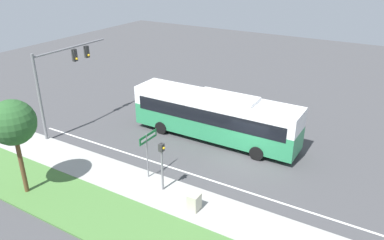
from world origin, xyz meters
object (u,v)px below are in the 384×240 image
(pedestrian_signal, at_px, (162,159))
(street_sign, at_px, (148,146))
(signal_gantry, at_px, (61,72))
(bus, at_px, (214,114))
(utility_cabinet, at_px, (194,202))

(pedestrian_signal, relative_size, street_sign, 1.02)
(street_sign, bearing_deg, signal_gantry, 76.47)
(bus, distance_m, utility_cabinet, 8.53)
(bus, xyz_separation_m, signal_gantry, (-4.26, 10.27, 2.62))
(bus, height_order, street_sign, bus)
(bus, relative_size, signal_gantry, 1.81)
(pedestrian_signal, distance_m, utility_cabinet, 2.93)
(bus, height_order, pedestrian_signal, bus)
(signal_gantry, bearing_deg, street_sign, -103.53)
(bus, bearing_deg, street_sign, 171.63)
(utility_cabinet, bearing_deg, pedestrian_signal, 74.83)
(signal_gantry, distance_m, street_sign, 9.88)
(signal_gantry, bearing_deg, pedestrian_signal, -105.33)
(bus, height_order, signal_gantry, signal_gantry)
(pedestrian_signal, distance_m, street_sign, 1.67)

